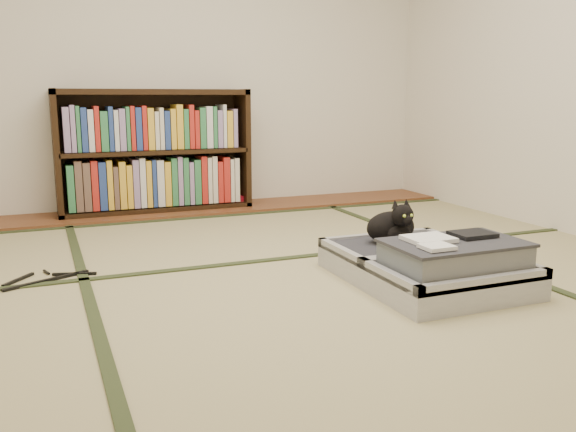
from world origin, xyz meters
name	(u,v)px	position (x,y,z in m)	size (l,w,h in m)	color
floor	(306,280)	(0.00, 0.00, 0.00)	(4.50, 4.50, 0.00)	tan
wood_strip	(202,209)	(0.00, 2.00, 0.01)	(4.00, 0.50, 0.02)	brown
red_item	(240,200)	(0.32, 2.03, 0.06)	(0.15, 0.09, 0.07)	#B20E1F
tatami_borders	(270,255)	(0.00, 0.49, 0.00)	(4.00, 4.50, 0.01)	#2D381E
bookcase	(155,153)	(-0.34, 2.07, 0.45)	(1.44, 0.33, 0.93)	black
suitcase	(429,264)	(0.51, -0.28, 0.10)	(0.69, 0.92, 0.27)	#B3B4B8
cat	(393,226)	(0.50, 0.02, 0.22)	(0.31, 0.31, 0.25)	black
cable_coil	(418,237)	(0.68, 0.06, 0.14)	(0.10, 0.10, 0.02)	white
hanger	(47,278)	(-1.17, 0.48, 0.01)	(0.43, 0.29, 0.01)	black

